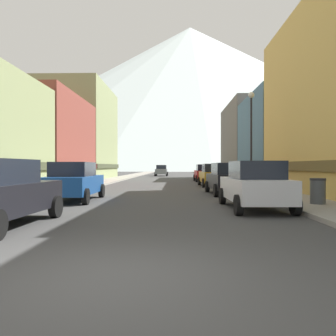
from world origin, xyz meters
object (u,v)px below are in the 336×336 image
pedestrian_0 (283,180)px  trash_bin_right (318,191)px  car_right_0 (254,185)px  car_right_1 (228,178)px  streetlamp_right (251,126)px  car_right_3 (204,173)px  car_driving_0 (161,170)px  car_left_1 (74,181)px  potted_plant_0 (62,181)px  car_right_2 (213,175)px

pedestrian_0 → trash_bin_right: bearing=-88.6°
car_right_0 → car_right_1: (0.00, 6.60, 0.00)m
car_right_0 → car_right_1: same height
car_right_1 → streetlamp_right: streetlamp_right is taller
car_right_3 → pedestrian_0: size_ratio=2.79×
car_right_3 → car_driving_0: size_ratio=1.01×
car_left_1 → car_right_1: 8.46m
trash_bin_right → pedestrian_0: (-0.10, 4.01, 0.24)m
potted_plant_0 → pedestrian_0: bearing=-24.3°
car_right_0 → car_right_2: (0.00, 14.29, 0.00)m
potted_plant_0 → pedestrian_0: (13.25, -5.97, 0.31)m
car_left_1 → potted_plant_0: (-3.20, 7.66, -0.33)m
car_right_2 → streetlamp_right: size_ratio=0.76×
car_right_2 → trash_bin_right: size_ratio=4.55×
car_right_2 → car_right_3: size_ratio=1.01×
car_right_2 → trash_bin_right: bearing=-79.5°
car_right_1 → car_right_3: (-0.00, 16.11, 0.00)m
car_right_2 → streetlamp_right: bearing=-76.9°
car_right_3 → potted_plant_0: bearing=-131.6°
car_right_1 → car_driving_0: bearing=98.5°
car_right_2 → car_right_1: bearing=-90.0°
car_right_3 → car_driving_0: same height
car_right_0 → car_right_2: bearing=90.0°
car_left_1 → car_right_0: 8.13m
trash_bin_right → potted_plant_0: size_ratio=1.16×
car_right_2 → potted_plant_0: size_ratio=5.29×
trash_bin_right → streetlamp_right: size_ratio=0.17×
streetlamp_right → car_left_1: bearing=-152.5°
car_right_0 → potted_plant_0: 15.10m
streetlamp_right → potted_plant_0: bearing=166.8°
car_right_2 → car_left_1: bearing=-123.7°
car_left_1 → pedestrian_0: (10.05, 1.69, -0.02)m
car_left_1 → streetlamp_right: streetlamp_right is taller
car_right_1 → pedestrian_0: bearing=-39.7°
car_right_0 → car_driving_0: (-5.40, 42.57, 0.00)m
car_right_1 → streetlamp_right: size_ratio=0.77×
car_right_0 → streetlamp_right: (1.55, 7.65, 3.09)m
streetlamp_right → pedestrian_0: bearing=-73.7°
car_right_2 → car_right_3: (-0.00, 8.43, 0.00)m
car_driving_0 → trash_bin_right: 42.75m
streetlamp_right → car_right_0: bearing=-101.4°
car_right_2 → car_right_0: bearing=-90.0°
car_driving_0 → pedestrian_0: bearing=-78.3°
car_right_1 → car_right_2: (-0.00, 7.68, 0.00)m
car_driving_0 → trash_bin_right: size_ratio=4.49×
trash_bin_right → streetlamp_right: 7.90m
car_right_1 → potted_plant_0: 11.50m
car_right_2 → car_right_3: 8.43m
car_right_0 → pedestrian_0: bearing=61.8°
car_right_2 → streetlamp_right: (1.55, -6.64, 3.09)m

